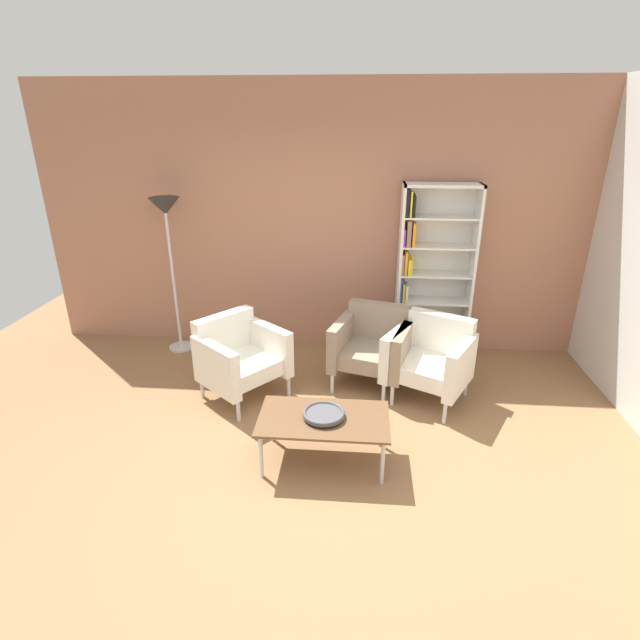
% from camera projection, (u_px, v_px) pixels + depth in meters
% --- Properties ---
extents(ground_plane, '(8.32, 8.32, 0.00)m').
position_uv_depth(ground_plane, '(304.00, 478.00, 3.72)').
color(ground_plane, olive).
extents(brick_back_panel, '(6.40, 0.12, 2.90)m').
position_uv_depth(brick_back_panel, '(328.00, 222.00, 5.43)').
color(brick_back_panel, '#A87056').
rests_on(brick_back_panel, ground_plane).
extents(bookshelf_tall, '(0.80, 0.30, 1.90)m').
position_uv_depth(bookshelf_tall, '(428.00, 274.00, 5.35)').
color(bookshelf_tall, silver).
rests_on(bookshelf_tall, ground_plane).
extents(coffee_table_low, '(1.00, 0.56, 0.40)m').
position_uv_depth(coffee_table_low, '(324.00, 421.00, 3.78)').
color(coffee_table_low, brown).
rests_on(coffee_table_low, ground_plane).
extents(decorative_bowl, '(0.32, 0.32, 0.05)m').
position_uv_depth(decorative_bowl, '(324.00, 414.00, 3.75)').
color(decorative_bowl, '#4C4C51').
rests_on(decorative_bowl, coffee_table_low).
extents(armchair_spare_guest, '(0.94, 0.95, 0.78)m').
position_uv_depth(armchair_spare_guest, '(239.00, 356.00, 4.69)').
color(armchair_spare_guest, white).
rests_on(armchair_spare_guest, ground_plane).
extents(armchair_near_window, '(0.87, 0.83, 0.78)m').
position_uv_depth(armchair_near_window, '(373.00, 345.00, 4.92)').
color(armchair_near_window, gray).
rests_on(armchair_near_window, ground_plane).
extents(armchair_corner_red, '(0.93, 0.90, 0.78)m').
position_uv_depth(armchair_corner_red, '(430.00, 358.00, 4.66)').
color(armchair_corner_red, white).
rests_on(armchair_corner_red, ground_plane).
extents(floor_lamp_torchiere, '(0.32, 0.32, 1.74)m').
position_uv_depth(floor_lamp_torchiere, '(167.00, 225.00, 5.26)').
color(floor_lamp_torchiere, silver).
rests_on(floor_lamp_torchiere, ground_plane).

